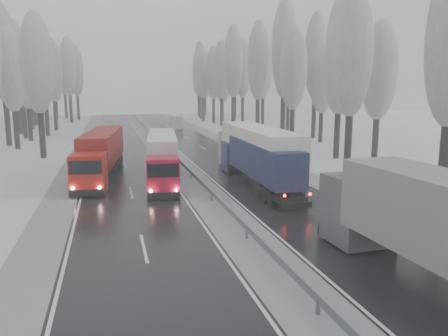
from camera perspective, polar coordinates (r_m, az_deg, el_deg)
name	(u,v)px	position (r m, az deg, el deg)	size (l,w,h in m)	color
carriageway_right	(242,172)	(41.02, 2.34, -0.47)	(7.50, 200.00, 0.03)	black
carriageway_left	(128,177)	(39.29, -12.47, -1.18)	(7.50, 200.00, 0.03)	black
median_slush	(187,174)	(39.82, -4.90, -0.82)	(3.00, 200.00, 0.04)	#989AA0
shoulder_right	(291,169)	(42.71, 8.70, -0.15)	(2.40, 200.00, 0.04)	#989AA0
shoulder_left	(68,180)	(39.43, -19.67, -1.50)	(2.40, 200.00, 0.04)	#989AA0
median_guardrail	(187,168)	(39.70, -4.91, -0.01)	(0.12, 200.00, 0.76)	slate
tree_18	(353,54)	(41.47, 16.44, 14.08)	(3.60, 3.60, 16.58)	black
tree_19	(379,71)	(47.72, 19.64, 11.80)	(3.60, 3.60, 14.57)	black
tree_20	(340,66)	(50.16, 14.92, 12.77)	(3.60, 3.60, 15.71)	black
tree_21	(341,52)	(54.85, 14.98, 14.47)	(3.60, 3.60, 18.62)	black
tree_22	(294,69)	(59.12, 9.07, 12.64)	(3.60, 3.60, 15.86)	black
tree_23	(322,81)	(65.38, 12.74, 10.98)	(3.60, 3.60, 13.55)	black
tree_24	(284,50)	(64.63, 7.89, 15.07)	(3.60, 3.60, 20.49)	black
tree_25	(316,57)	(71.06, 11.91, 13.96)	(3.60, 3.60, 19.44)	black
tree_26	(258,62)	(74.00, 4.50, 13.66)	(3.60, 3.60, 18.78)	black
tree_27	(289,68)	(80.26, 8.48, 12.78)	(3.60, 3.60, 17.62)	black
tree_28	(233,62)	(83.84, 1.22, 13.65)	(3.60, 3.60, 19.62)	black
tree_29	(263,69)	(89.85, 5.14, 12.77)	(3.60, 3.60, 18.11)	black
tree_30	(221,71)	(93.24, -0.33, 12.62)	(3.60, 3.60, 17.86)	black
tree_31	(243,69)	(98.71, 2.49, 12.74)	(3.60, 3.60, 18.58)	black
tree_32	(213,73)	(100.52, -1.38, 12.25)	(3.60, 3.60, 17.33)	black
tree_33	(223,82)	(105.11, -0.20, 11.12)	(3.60, 3.60, 14.33)	black
tree_34	(203,74)	(107.26, -2.76, 12.21)	(3.60, 3.60, 17.63)	black
tree_35	(235,73)	(113.40, 1.47, 12.31)	(3.60, 3.60, 18.25)	black
tree_36	(200,69)	(117.22, -3.15, 12.85)	(3.60, 3.60, 20.23)	black
tree_37	(222,79)	(122.61, -0.26, 11.60)	(3.60, 3.60, 16.37)	black
tree_38	(198,75)	(127.85, -3.36, 11.98)	(3.60, 3.60, 17.97)	black
tree_39	(205,80)	(132.31, -2.49, 11.44)	(3.60, 3.60, 16.19)	black
tree_62	(37,64)	(52.84, -23.26, 12.38)	(3.60, 3.60, 16.04)	black
tree_64	(11,71)	(62.38, -26.03, 11.36)	(3.60, 3.60, 15.42)	black
tree_65	(1,52)	(66.79, -27.08, 13.36)	(3.60, 3.60, 19.48)	black
tree_66	(26,74)	(71.84, -24.46, 11.09)	(3.60, 3.60, 15.23)	black
tree_67	(20,67)	(76.06, -25.07, 11.85)	(3.60, 3.60, 17.09)	black
tree_68	(43,70)	(78.34, -22.52, 11.75)	(3.60, 3.60, 16.65)	black
tree_69	(15,60)	(83.11, -25.62, 12.58)	(3.60, 3.60, 19.35)	black
tree_70	(52,71)	(88.32, -21.50, 11.74)	(3.60, 3.60, 17.09)	black
tree_71	(28,63)	(92.99, -24.26, 12.43)	(3.60, 3.60, 19.61)	black
tree_72	(45,79)	(97.86, -22.37, 10.72)	(3.60, 3.60, 15.11)	black
tree_73	(32,73)	(102.26, -23.76, 11.33)	(3.60, 3.60, 17.22)	black
tree_74	(68,67)	(108.30, -19.66, 12.32)	(3.60, 3.60, 19.68)	black
tree_75	(29,70)	(113.31, -24.17, 11.56)	(3.60, 3.60, 18.60)	black
tree_76	(76,72)	(117.56, -18.76, 11.80)	(3.60, 3.60, 18.55)	black
tree_77	(55,83)	(121.96, -21.23, 10.31)	(3.60, 3.60, 14.32)	black
tree_78	(64,70)	(124.42, -20.22, 11.90)	(3.60, 3.60, 19.55)	black
tree_79	(55,77)	(128.61, -21.26, 11.05)	(3.60, 3.60, 17.07)	black
truck_blue_box	(258,161)	(34.29, 4.49, 0.98)	(2.45, 14.27, 3.65)	#1B1C45
truck_cream_box	(254,149)	(36.88, 3.99, 2.48)	(3.45, 17.90, 4.57)	#AAA697
box_truck_distant	(176,122)	(86.04, -6.24, 5.98)	(2.96, 7.27, 2.64)	silver
truck_red_white	(162,153)	(37.96, -8.05, 1.90)	(3.93, 14.78, 3.76)	red
truck_red_red	(101,151)	(39.69, -15.75, 2.14)	(4.27, 15.53, 3.95)	#AB1209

